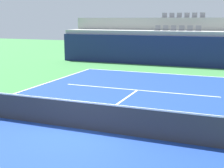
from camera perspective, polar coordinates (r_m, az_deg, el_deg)
ground_plane at (r=10.79m, az=-5.57°, el=-8.13°), size 80.00×80.00×0.00m
court_surface at (r=10.79m, az=-5.57°, el=-8.10°), size 11.00×24.00×0.01m
baseline_far at (r=21.78m, az=8.93°, el=1.89°), size 11.00×0.10×0.00m
service_line_far at (r=16.51m, az=4.61°, el=-1.10°), size 8.26×0.10×0.00m
centre_service_line at (r=13.57m, az=0.61°, el=-3.87°), size 0.10×6.40×0.00m
back_wall at (r=25.42m, az=10.99°, el=5.85°), size 19.42×0.30×2.36m
stands_tier_lower at (r=26.72m, az=11.55°, el=6.47°), size 19.42×2.40×2.70m
stands_tier_upper at (r=29.04m, az=12.45°, el=7.87°), size 19.42×2.40×3.76m
seating_row_lower at (r=26.73m, az=11.72°, el=9.64°), size 3.76×0.44×0.44m
seating_row_upper at (r=29.08m, az=12.66°, el=11.83°), size 3.76×0.44×0.44m
tennis_net at (r=10.63m, az=-5.62°, el=-5.55°), size 11.08×0.08×1.07m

